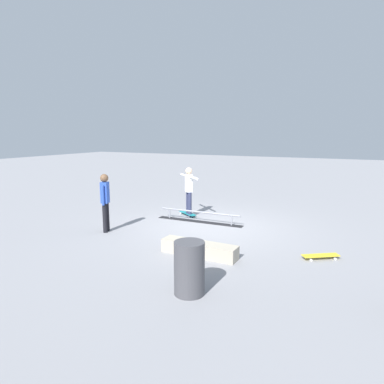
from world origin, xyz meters
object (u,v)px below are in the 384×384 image
at_px(loose_skateboard_yellow, 321,256).
at_px(skateboard_main, 188,213).
at_px(skate_ledge, 199,249).
at_px(trash_bin, 189,268).
at_px(bystander_blue_shirt, 105,199).
at_px(grind_rail, 199,217).
at_px(skater_main, 189,188).

bearing_deg(loose_skateboard_yellow, skateboard_main, 119.03).
relative_size(skate_ledge, loose_skateboard_yellow, 2.24).
bearing_deg(skate_ledge, trash_bin, 109.73).
relative_size(skate_ledge, skateboard_main, 2.23).
distance_m(skateboard_main, bystander_blue_shirt, 2.97).
distance_m(grind_rail, skateboard_main, 0.87).
height_order(skate_ledge, skateboard_main, skate_ledge).
height_order(grind_rail, trash_bin, trash_bin).
relative_size(skater_main, loose_skateboard_yellow, 2.05).
bearing_deg(loose_skateboard_yellow, trash_bin, -158.38).
bearing_deg(grind_rail, skater_main, -39.62).
relative_size(skater_main, skateboard_main, 2.04).
distance_m(bystander_blue_shirt, trash_bin, 4.32).
xyz_separation_m(skate_ledge, skater_main, (1.80, -3.08, 0.77)).
bearing_deg(skate_ledge, grind_rail, -65.17).
bearing_deg(bystander_blue_shirt, loose_skateboard_yellow, 76.01).
bearing_deg(skate_ledge, skater_main, -59.76).
bearing_deg(bystander_blue_shirt, trash_bin, 40.20).
height_order(bystander_blue_shirt, trash_bin, bystander_blue_shirt).
bearing_deg(skater_main, skate_ledge, -19.60).
bearing_deg(loose_skateboard_yellow, grind_rail, 121.58).
xyz_separation_m(grind_rail, skate_ledge, (-1.21, 2.61, 0.01)).
relative_size(grind_rail, bystander_blue_shirt, 1.72).
height_order(skate_ledge, loose_skateboard_yellow, skate_ledge).
distance_m(grind_rail, skate_ledge, 2.87).
bearing_deg(skate_ledge, skateboard_main, -59.16).
xyz_separation_m(loose_skateboard_yellow, trash_bin, (1.82, 2.66, 0.38)).
bearing_deg(skateboard_main, loose_skateboard_yellow, 6.22).
xyz_separation_m(skater_main, trash_bin, (-2.41, 4.78, -0.47)).
relative_size(skateboard_main, loose_skateboard_yellow, 1.00).
xyz_separation_m(skate_ledge, loose_skateboard_yellow, (-2.43, -0.96, -0.08)).
relative_size(bystander_blue_shirt, loose_skateboard_yellow, 2.05).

